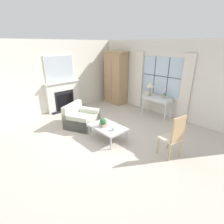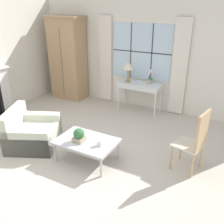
{
  "view_description": "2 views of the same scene",
  "coord_description": "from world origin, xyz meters",
  "px_view_note": "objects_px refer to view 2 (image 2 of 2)",
  "views": [
    {
      "loc": [
        3.65,
        -2.91,
        2.65
      ],
      "look_at": [
        0.21,
        0.26,
        0.81
      ],
      "focal_mm": 28.0,
      "sensor_mm": 36.0,
      "label": 1
    },
    {
      "loc": [
        2.46,
        -3.09,
        2.66
      ],
      "look_at": [
        0.51,
        0.49,
        0.87
      ],
      "focal_mm": 40.0,
      "sensor_mm": 36.0,
      "label": 2
    }
  ],
  "objects_px": {
    "side_chair_wooden": "(195,139)",
    "pillar_candle": "(99,143)",
    "table_lamp": "(128,66)",
    "potted_plant_small": "(79,135)",
    "armoire": "(68,59)",
    "console_table": "(140,86)",
    "potted_orchid": "(149,78)",
    "coffee_table": "(87,142)",
    "armchair_upholstered": "(32,133)"
  },
  "relations": [
    {
      "from": "console_table",
      "to": "side_chair_wooden",
      "type": "xyz_separation_m",
      "value": [
        1.83,
        -2.0,
        -0.05
      ]
    },
    {
      "from": "pillar_candle",
      "to": "potted_orchid",
      "type": "bearing_deg",
      "value": 93.21
    },
    {
      "from": "potted_orchid",
      "to": "armchair_upholstered",
      "type": "relative_size",
      "value": 0.29
    },
    {
      "from": "table_lamp",
      "to": "armchair_upholstered",
      "type": "height_order",
      "value": "table_lamp"
    },
    {
      "from": "table_lamp",
      "to": "pillar_candle",
      "type": "xyz_separation_m",
      "value": [
        0.69,
        -2.58,
        -0.73
      ]
    },
    {
      "from": "armchair_upholstered",
      "to": "pillar_candle",
      "type": "xyz_separation_m",
      "value": [
        1.57,
        0.04,
        0.2
      ]
    },
    {
      "from": "potted_plant_small",
      "to": "pillar_candle",
      "type": "xyz_separation_m",
      "value": [
        0.39,
        0.04,
        -0.07
      ]
    },
    {
      "from": "armoire",
      "to": "potted_orchid",
      "type": "height_order",
      "value": "armoire"
    },
    {
      "from": "console_table",
      "to": "pillar_candle",
      "type": "height_order",
      "value": "console_table"
    },
    {
      "from": "table_lamp",
      "to": "coffee_table",
      "type": "xyz_separation_m",
      "value": [
        0.39,
        -2.53,
        -0.81
      ]
    },
    {
      "from": "armoire",
      "to": "potted_plant_small",
      "type": "bearing_deg",
      "value": -49.75
    },
    {
      "from": "potted_orchid",
      "to": "coffee_table",
      "type": "bearing_deg",
      "value": -93.16
    },
    {
      "from": "potted_orchid",
      "to": "pillar_candle",
      "type": "height_order",
      "value": "potted_orchid"
    },
    {
      "from": "table_lamp",
      "to": "side_chair_wooden",
      "type": "height_order",
      "value": "table_lamp"
    },
    {
      "from": "armchair_upholstered",
      "to": "coffee_table",
      "type": "bearing_deg",
      "value": 3.77
    },
    {
      "from": "side_chair_wooden",
      "to": "pillar_candle",
      "type": "distance_m",
      "value": 1.6
    },
    {
      "from": "potted_orchid",
      "to": "pillar_candle",
      "type": "xyz_separation_m",
      "value": [
        0.15,
        -2.71,
        -0.45
      ]
    },
    {
      "from": "potted_plant_small",
      "to": "pillar_candle",
      "type": "relative_size",
      "value": 2.0
    },
    {
      "from": "table_lamp",
      "to": "potted_orchid",
      "type": "distance_m",
      "value": 0.62
    },
    {
      "from": "table_lamp",
      "to": "armchair_upholstered",
      "type": "xyz_separation_m",
      "value": [
        -0.88,
        -2.62,
        -0.92
      ]
    },
    {
      "from": "side_chair_wooden",
      "to": "pillar_candle",
      "type": "height_order",
      "value": "side_chair_wooden"
    },
    {
      "from": "coffee_table",
      "to": "potted_plant_small",
      "type": "height_order",
      "value": "potted_plant_small"
    },
    {
      "from": "side_chair_wooden",
      "to": "table_lamp",
      "type": "bearing_deg",
      "value": 137.76
    },
    {
      "from": "armchair_upholstered",
      "to": "side_chair_wooden",
      "type": "bearing_deg",
      "value": 12.48
    },
    {
      "from": "table_lamp",
      "to": "potted_orchid",
      "type": "height_order",
      "value": "table_lamp"
    },
    {
      "from": "console_table",
      "to": "side_chair_wooden",
      "type": "relative_size",
      "value": 1.0
    },
    {
      "from": "armchair_upholstered",
      "to": "potted_plant_small",
      "type": "relative_size",
      "value": 5.09
    },
    {
      "from": "armchair_upholstered",
      "to": "console_table",
      "type": "bearing_deg",
      "value": 65.85
    },
    {
      "from": "console_table",
      "to": "armchair_upholstered",
      "type": "relative_size",
      "value": 0.87
    },
    {
      "from": "potted_orchid",
      "to": "coffee_table",
      "type": "height_order",
      "value": "potted_orchid"
    },
    {
      "from": "armchair_upholstered",
      "to": "coffee_table",
      "type": "xyz_separation_m",
      "value": [
        1.27,
        0.08,
        0.11
      ]
    },
    {
      "from": "console_table",
      "to": "potted_plant_small",
      "type": "relative_size",
      "value": 4.42
    },
    {
      "from": "table_lamp",
      "to": "armchair_upholstered",
      "type": "bearing_deg",
      "value": -108.58
    },
    {
      "from": "armoire",
      "to": "coffee_table",
      "type": "distance_m",
      "value": 3.57
    },
    {
      "from": "pillar_candle",
      "to": "console_table",
      "type": "bearing_deg",
      "value": 98.03
    },
    {
      "from": "console_table",
      "to": "pillar_candle",
      "type": "bearing_deg",
      "value": -81.97
    },
    {
      "from": "armchair_upholstered",
      "to": "side_chair_wooden",
      "type": "relative_size",
      "value": 1.15
    },
    {
      "from": "console_table",
      "to": "side_chair_wooden",
      "type": "height_order",
      "value": "side_chair_wooden"
    },
    {
      "from": "armoire",
      "to": "console_table",
      "type": "distance_m",
      "value": 2.32
    },
    {
      "from": "table_lamp",
      "to": "potted_plant_small",
      "type": "height_order",
      "value": "table_lamp"
    },
    {
      "from": "armoire",
      "to": "console_table",
      "type": "bearing_deg",
      "value": 0.59
    },
    {
      "from": "coffee_table",
      "to": "pillar_candle",
      "type": "relative_size",
      "value": 8.53
    },
    {
      "from": "potted_orchid",
      "to": "pillar_candle",
      "type": "bearing_deg",
      "value": -86.79
    },
    {
      "from": "armoire",
      "to": "table_lamp",
      "type": "xyz_separation_m",
      "value": [
        1.95,
        -0.03,
        0.0
      ]
    },
    {
      "from": "potted_orchid",
      "to": "side_chair_wooden",
      "type": "xyz_separation_m",
      "value": [
        1.61,
        -2.08,
        -0.28
      ]
    },
    {
      "from": "armchair_upholstered",
      "to": "pillar_candle",
      "type": "height_order",
      "value": "armchair_upholstered"
    },
    {
      "from": "armoire",
      "to": "pillar_candle",
      "type": "relative_size",
      "value": 18.56
    },
    {
      "from": "armchair_upholstered",
      "to": "side_chair_wooden",
      "type": "xyz_separation_m",
      "value": [
        3.03,
        0.67,
        0.36
      ]
    },
    {
      "from": "armchair_upholstered",
      "to": "side_chair_wooden",
      "type": "distance_m",
      "value": 3.12
    },
    {
      "from": "table_lamp",
      "to": "potted_plant_small",
      "type": "relative_size",
      "value": 2.14
    }
  ]
}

